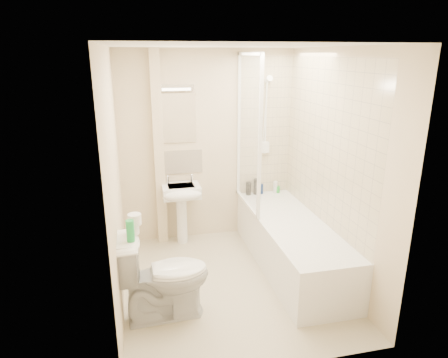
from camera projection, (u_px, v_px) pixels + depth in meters
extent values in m
plane|color=beige|center=(230.00, 283.00, 4.25)|extent=(2.50, 2.50, 0.00)
cube|color=beige|center=(208.00, 147.00, 5.05)|extent=(2.20, 0.02, 2.40)
cube|color=beige|center=(115.00, 183.00, 3.66)|extent=(0.02, 2.50, 2.40)
cube|color=beige|center=(334.00, 168.00, 4.12)|extent=(0.02, 2.50, 2.40)
cube|color=white|center=(232.00, 46.00, 3.53)|extent=(2.20, 2.50, 0.02)
cube|color=beige|center=(265.00, 127.00, 5.13)|extent=(0.70, 0.01, 1.75)
cube|color=beige|center=(326.00, 143.00, 4.24)|extent=(0.01, 2.10, 1.75)
cube|color=beige|center=(159.00, 151.00, 4.87)|extent=(0.12, 0.12, 2.40)
cube|color=beige|center=(178.00, 162.00, 5.01)|extent=(0.60, 0.02, 0.30)
cube|color=white|center=(177.00, 118.00, 4.85)|extent=(0.46, 0.01, 0.60)
cube|color=silver|center=(176.00, 87.00, 4.71)|extent=(0.42, 0.07, 0.07)
cube|color=white|center=(291.00, 244.00, 4.51)|extent=(0.70, 2.10, 0.55)
cube|color=white|center=(292.00, 226.00, 4.45)|extent=(0.56, 1.96, 0.05)
cube|color=white|center=(248.00, 133.00, 4.64)|extent=(0.01, 0.90, 1.80)
cube|color=white|center=(239.00, 127.00, 5.04)|extent=(0.04, 0.04, 1.80)
cube|color=white|center=(260.00, 141.00, 4.22)|extent=(0.04, 0.04, 1.80)
cube|color=white|center=(250.00, 54.00, 4.38)|extent=(0.04, 0.90, 0.04)
cube|color=white|center=(247.00, 203.00, 4.91)|extent=(0.04, 0.90, 0.03)
cylinder|color=white|center=(266.00, 118.00, 5.07)|extent=(0.02, 0.02, 0.90)
cylinder|color=white|center=(265.00, 152.00, 5.21)|extent=(0.05, 0.05, 0.02)
cylinder|color=white|center=(267.00, 82.00, 4.94)|extent=(0.05, 0.05, 0.02)
cylinder|color=white|center=(269.00, 79.00, 4.87)|extent=(0.08, 0.11, 0.11)
cube|color=white|center=(265.00, 147.00, 5.18)|extent=(0.10, 0.05, 0.14)
cylinder|color=white|center=(265.00, 114.00, 5.03)|extent=(0.01, 0.13, 0.84)
cylinder|color=white|center=(182.00, 220.00, 5.08)|extent=(0.13, 0.13, 0.62)
cube|color=white|center=(181.00, 191.00, 4.93)|extent=(0.46, 0.35, 0.14)
ellipsoid|color=white|center=(183.00, 195.00, 4.78)|extent=(0.46, 0.19, 0.14)
cube|color=silver|center=(181.00, 187.00, 4.92)|extent=(0.32, 0.23, 0.04)
cylinder|color=white|center=(168.00, 180.00, 4.97)|extent=(0.03, 0.03, 0.10)
cylinder|color=white|center=(192.00, 179.00, 5.03)|extent=(0.03, 0.03, 0.10)
sphere|color=white|center=(168.00, 177.00, 4.96)|extent=(0.04, 0.04, 0.04)
sphere|color=white|center=(192.00, 175.00, 5.02)|extent=(0.04, 0.04, 0.04)
cylinder|color=black|center=(248.00, 188.00, 5.25)|extent=(0.07, 0.07, 0.17)
cylinder|color=black|center=(256.00, 187.00, 5.26)|extent=(0.06, 0.06, 0.21)
cylinder|color=navy|center=(261.00, 189.00, 5.29)|extent=(0.05, 0.05, 0.13)
cylinder|color=silver|center=(275.00, 187.00, 5.33)|extent=(0.06, 0.06, 0.16)
cylinder|color=green|center=(277.00, 189.00, 5.35)|extent=(0.07, 0.07, 0.09)
imported|color=white|center=(164.00, 275.00, 3.61)|extent=(0.54, 0.86, 0.83)
cylinder|color=white|center=(133.00, 229.00, 3.47)|extent=(0.11, 0.11, 0.09)
cylinder|color=white|center=(135.00, 219.00, 3.44)|extent=(0.12, 0.12, 0.10)
cylinder|color=green|center=(130.00, 231.00, 3.32)|extent=(0.07, 0.07, 0.19)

